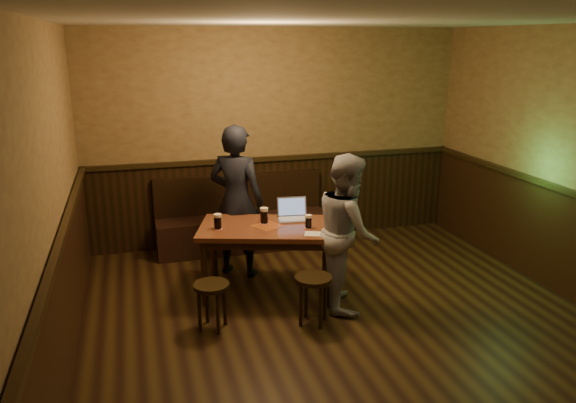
% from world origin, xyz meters
% --- Properties ---
extents(room, '(5.04, 6.04, 2.84)m').
position_xyz_m(room, '(0.00, 0.22, 1.20)').
color(room, black).
rests_on(room, ground).
extents(bench, '(2.20, 0.50, 0.95)m').
position_xyz_m(bench, '(-0.55, 2.75, 0.31)').
color(bench, black).
rests_on(bench, ground).
extents(pub_table, '(1.60, 1.20, 0.76)m').
position_xyz_m(pub_table, '(-0.55, 1.32, 0.66)').
color(pub_table, '#592919').
rests_on(pub_table, ground).
extents(stool_left, '(0.42, 0.42, 0.46)m').
position_xyz_m(stool_left, '(-1.24, 0.70, 0.37)').
color(stool_left, black).
rests_on(stool_left, ground).
extents(stool_right, '(0.43, 0.43, 0.48)m').
position_xyz_m(stool_right, '(-0.30, 0.54, 0.39)').
color(stool_right, black).
rests_on(stool_right, ground).
extents(pint_left, '(0.11, 0.11, 0.16)m').
position_xyz_m(pint_left, '(-1.07, 1.37, 0.84)').
color(pint_left, maroon).
rests_on(pint_left, pub_table).
extents(pint_mid, '(0.11, 0.11, 0.17)m').
position_xyz_m(pint_mid, '(-0.56, 1.42, 0.85)').
color(pint_mid, maroon).
rests_on(pint_mid, pub_table).
extents(pint_right, '(0.09, 0.09, 0.14)m').
position_xyz_m(pint_right, '(-0.16, 1.14, 0.83)').
color(pint_right, maroon).
rests_on(pint_right, pub_table).
extents(laptop, '(0.35, 0.30, 0.23)m').
position_xyz_m(laptop, '(-0.23, 1.49, 0.82)').
color(laptop, silver).
rests_on(laptop, pub_table).
extents(menu, '(0.26, 0.22, 0.00)m').
position_xyz_m(menu, '(-0.14, 0.94, 0.76)').
color(menu, silver).
rests_on(menu, pub_table).
extents(person_suit, '(0.77, 0.70, 1.76)m').
position_xyz_m(person_suit, '(-0.76, 1.93, 0.88)').
color(person_suit, black).
rests_on(person_suit, ground).
extents(person_grey, '(0.75, 0.88, 1.58)m').
position_xyz_m(person_grey, '(0.16, 0.85, 0.79)').
color(person_grey, '#98999E').
rests_on(person_grey, ground).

